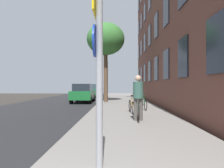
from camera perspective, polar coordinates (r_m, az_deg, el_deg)
The scene contains 12 objects.
ground_plane at distance 16.37m, azimuth -8.88°, elevation -5.63°, with size 41.80×41.80×0.00m, color #332D28.
road_asphalt at distance 16.87m, azimuth -15.95°, elevation -5.45°, with size 7.00×38.00×0.01m, color #232326.
sidewalk at distance 16.12m, azimuth 3.52°, elevation -5.50°, with size 4.20×38.00×0.12m, color gray.
sign_post at distance 3.63m, azimuth -3.88°, elevation 6.79°, with size 0.16×0.60×3.24m.
traffic_light at distance 22.25m, azimuth -1.55°, elevation 3.03°, with size 0.43×0.24×3.94m.
tree_near at distance 17.87m, azimuth -1.75°, elevation 12.06°, with size 3.16×3.16×6.62m.
bicycle_0 at distance 8.61m, azimuth 7.31°, elevation -7.28°, with size 0.42×1.75×0.94m.
bicycle_1 at distance 10.53m, azimuth 5.34°, elevation -6.03°, with size 0.42×1.69×0.92m.
bicycle_2 at distance 12.19m, azimuth 8.64°, elevation -5.29°, with size 0.42×1.58×0.90m.
pedestrian_0 at distance 8.40m, azimuth 7.17°, elevation -2.89°, with size 0.53×0.53×1.81m.
car_0 at distance 18.24m, azimuth -7.92°, elevation -2.43°, with size 1.78×3.92×1.62m.
car_1 at distance 25.65m, azimuth -5.36°, elevation -1.79°, with size 1.80×4.32×1.62m.
Camera 1 is at (0.49, -1.04, 1.55)m, focal length 33.38 mm.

